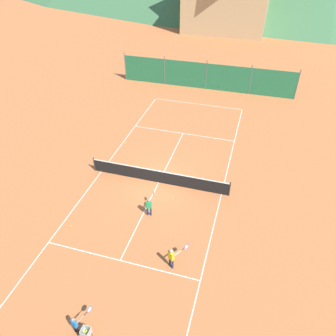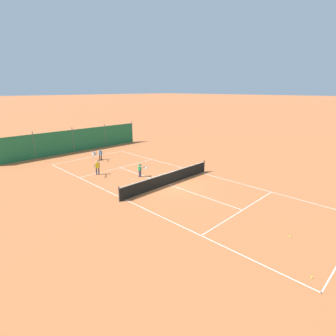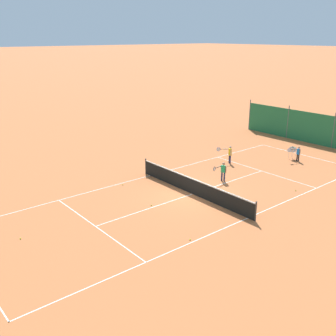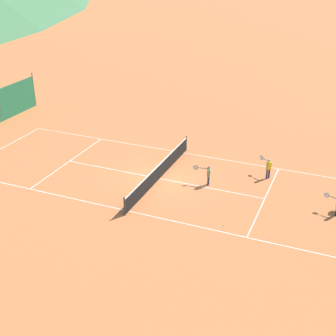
% 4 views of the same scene
% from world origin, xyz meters
% --- Properties ---
extents(ground_plane, '(600.00, 600.00, 0.00)m').
position_xyz_m(ground_plane, '(0.00, 0.00, 0.00)').
color(ground_plane, '#BC6638').
extents(court_line_markings, '(8.25, 23.85, 0.01)m').
position_xyz_m(court_line_markings, '(0.00, 0.00, 0.00)').
color(court_line_markings, white).
rests_on(court_line_markings, ground).
extents(tennis_net, '(9.18, 0.08, 1.06)m').
position_xyz_m(tennis_net, '(0.00, 0.00, 0.50)').
color(tennis_net, '#2D2D2D').
rests_on(tennis_net, ground).
extents(windscreen_fence_near, '(17.28, 0.08, 2.90)m').
position_xyz_m(windscreen_fence_near, '(-0.00, -15.50, 1.31)').
color(windscreen_fence_near, '#236B42').
rests_on(windscreen_fence_near, ground).
extents(player_far_service, '(0.41, 1.06, 1.22)m').
position_xyz_m(player_far_service, '(0.37, -2.92, 0.72)').
color(player_far_service, '#23284C').
rests_on(player_far_service, ground).
extents(player_far_baseline, '(0.87, 0.86, 1.27)m').
position_xyz_m(player_far_baseline, '(2.59, -5.99, 0.74)').
color(player_far_baseline, '#23284C').
rests_on(player_far_baseline, ground).
extents(player_near_service, '(0.61, 0.88, 1.10)m').
position_xyz_m(player_near_service, '(-0.27, -10.17, 0.65)').
color(player_near_service, black).
rests_on(player_near_service, ground).
extents(tennis_ball_far_corner, '(0.07, 0.07, 0.07)m').
position_xyz_m(tennis_ball_far_corner, '(3.49, 11.39, 0.03)').
color(tennis_ball_far_corner, '#CCE033').
rests_on(tennis_ball_far_corner, ground).
extents(tennis_ball_mid_court, '(0.07, 0.07, 0.07)m').
position_xyz_m(tennis_ball_mid_court, '(1.06, 9.65, 0.03)').
color(tennis_ball_mid_court, '#CCE033').
rests_on(tennis_ball_mid_court, ground).
extents(tennis_ball_alley_right, '(0.07, 0.07, 0.07)m').
position_xyz_m(tennis_ball_alley_right, '(-3.90, 3.78, 0.03)').
color(tennis_ball_alley_right, '#CCE033').
rests_on(tennis_ball_alley_right, ground).
extents(tennis_ball_alley_left, '(0.07, 0.07, 0.07)m').
position_xyz_m(tennis_ball_alley_left, '(-3.55, -5.04, 0.03)').
color(tennis_ball_alley_left, '#CCE033').
rests_on(tennis_ball_alley_left, ground).
extents(tennis_ball_by_net_right, '(0.07, 0.07, 0.07)m').
position_xyz_m(tennis_ball_by_net_right, '(0.21, 2.85, 0.03)').
color(tennis_ball_by_net_right, '#CCE033').
rests_on(tennis_ball_by_net_right, ground).
extents(tennis_ball_service_box, '(0.07, 0.07, 0.07)m').
position_xyz_m(tennis_ball_service_box, '(3.79, 2.34, 0.03)').
color(tennis_ball_service_box, '#CCE033').
rests_on(tennis_ball_service_box, ground).
extents(tennis_ball_by_net_left, '(0.07, 0.07, 0.07)m').
position_xyz_m(tennis_ball_by_net_left, '(-2.91, -11.25, 0.03)').
color(tennis_ball_by_net_left, '#CCE033').
rests_on(tennis_ball_by_net_left, ground).
extents(tennis_ball_near_corner, '(0.07, 0.07, 0.07)m').
position_xyz_m(tennis_ball_near_corner, '(1.27, -1.24, 0.03)').
color(tennis_ball_near_corner, '#CCE033').
rests_on(tennis_ball_near_corner, ground).
extents(ball_hopper, '(0.36, 0.36, 0.89)m').
position_xyz_m(ball_hopper, '(0.31, -10.40, 0.66)').
color(ball_hopper, '#B7B7BC').
rests_on(ball_hopper, ground).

